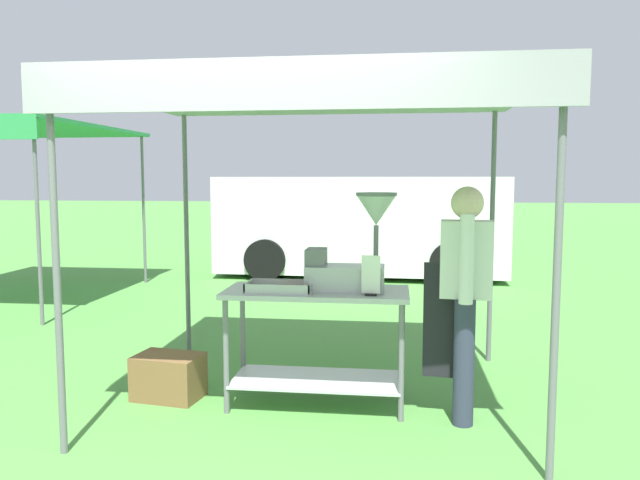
{
  "coord_description": "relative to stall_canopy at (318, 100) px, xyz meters",
  "views": [
    {
      "loc": [
        0.86,
        -3.32,
        1.66
      ],
      "look_at": [
        0.29,
        1.23,
        1.2
      ],
      "focal_mm": 34.5,
      "sensor_mm": 36.0,
      "label": 1
    }
  ],
  "objects": [
    {
      "name": "donut_fryer",
      "position": [
        0.27,
        -0.09,
        -1.09
      ],
      "size": [
        0.64,
        0.29,
        0.7
      ],
      "color": "#B7B7BC",
      "rests_on": "donut_cart"
    },
    {
      "name": "ground_plane",
      "position": [
        -0.29,
        4.87,
        -2.22
      ],
      "size": [
        70.0,
        70.0,
        0.0
      ],
      "primitive_type": "plane",
      "color": "#519342"
    },
    {
      "name": "donut_tray",
      "position": [
        -0.25,
        -0.21,
        -1.35
      ],
      "size": [
        0.47,
        0.26,
        0.07
      ],
      "color": "#B7B7BC",
      "rests_on": "donut_cart"
    },
    {
      "name": "van_white",
      "position": [
        -0.04,
        6.21,
        -1.35
      ],
      "size": [
        4.86,
        2.21,
        1.69
      ],
      "color": "white",
      "rests_on": "ground"
    },
    {
      "name": "donut_cart",
      "position": [
        0.0,
        -0.1,
        -1.62
      ],
      "size": [
        1.33,
        0.58,
        0.86
      ],
      "color": "#B7B7BC",
      "rests_on": "ground"
    },
    {
      "name": "menu_sign",
      "position": [
        0.4,
        -0.27,
        -1.25
      ],
      "size": [
        0.13,
        0.05,
        0.28
      ],
      "color": "black",
      "rests_on": "donut_cart"
    },
    {
      "name": "neighbour_tent",
      "position": [
        -4.71,
        3.38,
        0.07
      ],
      "size": [
        2.77,
        3.12,
        2.37
      ],
      "color": "slate",
      "rests_on": "ground"
    },
    {
      "name": "vendor",
      "position": [
        1.03,
        -0.24,
        -1.32
      ],
      "size": [
        0.46,
        0.54,
        1.61
      ],
      "color": "#2D3347",
      "rests_on": "ground"
    },
    {
      "name": "stall_canopy",
      "position": [
        0.0,
        0.0,
        0.0
      ],
      "size": [
        3.04,
        2.48,
        2.3
      ],
      "color": "slate",
      "rests_on": "ground"
    },
    {
      "name": "supply_crate",
      "position": [
        -1.13,
        -0.1,
        -2.06
      ],
      "size": [
        0.53,
        0.4,
        0.33
      ],
      "color": "brown",
      "rests_on": "ground"
    }
  ]
}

